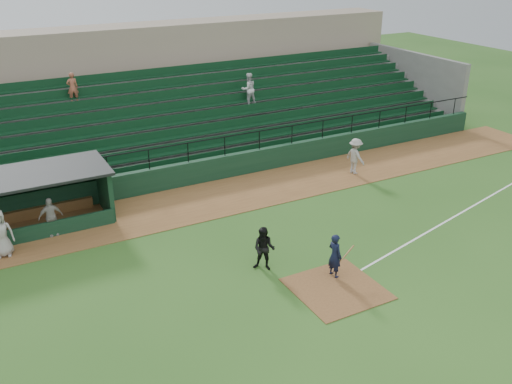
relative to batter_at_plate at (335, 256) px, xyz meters
name	(u,v)px	position (x,y,z in m)	size (l,w,h in m)	color
ground	(321,275)	(-0.41, 0.25, -0.86)	(90.00, 90.00, 0.00)	#2C561C
warning_track	(226,196)	(-0.41, 8.25, -0.84)	(40.00, 4.00, 0.03)	brown
home_plate_dirt	(337,289)	(-0.41, -0.75, -0.84)	(3.00, 3.00, 0.03)	brown
foul_line	(455,217)	(7.59, 1.45, -0.85)	(18.00, 0.09, 0.01)	white
stadium_structure	(163,108)	(-0.41, 16.70, 1.45)	(38.00, 13.08, 6.40)	#10311D
batter_at_plate	(335,256)	(0.00, 0.00, 0.00)	(1.04, 0.70, 1.71)	black
umpire	(264,249)	(-2.02, 1.63, 0.00)	(0.83, 0.65, 1.71)	black
runner	(355,156)	(6.79, 7.69, 0.12)	(1.23, 0.70, 1.90)	#9D9993
dugout_player_a	(51,217)	(-8.46, 8.08, 0.01)	(0.98, 0.41, 1.68)	#A6A29B
dugout_player_b	(1,233)	(-10.43, 7.26, 0.13)	(0.94, 0.61, 1.92)	#A4A09A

